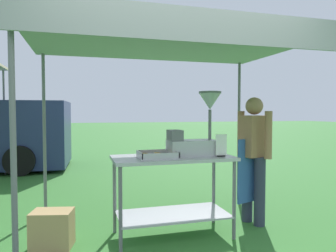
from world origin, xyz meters
name	(u,v)px	position (x,y,z in m)	size (l,w,h in m)	color
ground_plane	(114,167)	(0.00, 6.00, 0.00)	(70.00, 70.00, 0.00)	#33702D
stall_canopy	(170,45)	(0.17, 1.29, 2.19)	(3.18, 2.32, 2.27)	slate
donut_cart	(173,178)	(0.17, 1.20, 0.67)	(1.36, 0.66, 0.92)	#B7B7BC
donut_tray	(158,156)	(-0.03, 1.13, 0.94)	(0.41, 0.34, 0.07)	#B7B7BC
donut_fryer	(196,133)	(0.45, 1.20, 1.19)	(0.63, 0.28, 0.75)	#B7B7BC
menu_sign	(221,147)	(0.69, 1.03, 1.03)	(0.13, 0.05, 0.25)	black
vendor	(253,153)	(1.27, 1.31, 0.90)	(0.46, 0.53, 1.61)	#2D3347
supply_crate	(52,229)	(-1.14, 1.24, 0.19)	(0.46, 0.37, 0.39)	tan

